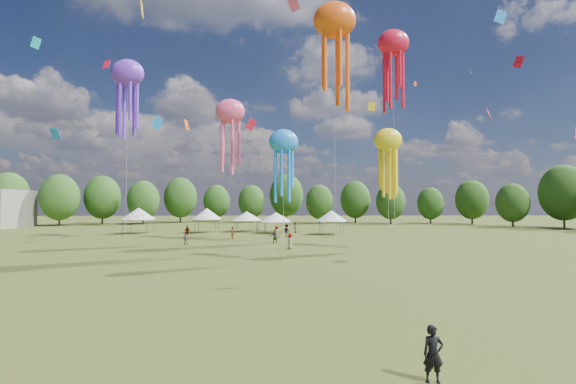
{
  "coord_description": "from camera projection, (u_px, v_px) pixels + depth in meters",
  "views": [
    {
      "loc": [
        2.37,
        -14.25,
        5.2
      ],
      "look_at": [
        3.14,
        15.0,
        6.0
      ],
      "focal_mm": 25.02,
      "sensor_mm": 36.0,
      "label": 1
    }
  ],
  "objects": [
    {
      "name": "spectators_far",
      "position": [
        269.0,
        233.0,
        57.67
      ],
      "size": [
        17.29,
        25.49,
        1.87
      ],
      "color": "gray",
      "rests_on": "ground"
    },
    {
      "name": "show_kites",
      "position": [
        294.0,
        79.0,
        52.94
      ],
      "size": [
        43.35,
        27.87,
        32.02
      ],
      "color": "#FF4B82",
      "rests_on": "ground"
    },
    {
      "name": "observer_main",
      "position": [
        433.0,
        354.0,
        11.62
      ],
      "size": [
        0.61,
        0.42,
        1.63
      ],
      "primitive_type": "imported",
      "rotation": [
        0.0,
        0.0,
        -0.05
      ],
      "color": "black",
      "rests_on": "ground"
    },
    {
      "name": "festival_tents",
      "position": [
        233.0,
        215.0,
        69.5
      ],
      "size": [
        38.09,
        12.01,
        4.42
      ],
      "color": "#47474C",
      "rests_on": "ground"
    },
    {
      "name": "small_kites",
      "position": [
        246.0,
        40.0,
        58.76
      ],
      "size": [
        78.63,
        62.76,
        43.22
      ],
      "color": "#FF4B82",
      "rests_on": "ground"
    },
    {
      "name": "treeline",
      "position": [
        245.0,
        196.0,
        76.58
      ],
      "size": [
        201.57,
        95.24,
        13.43
      ],
      "color": "#38281C",
      "rests_on": "ground"
    },
    {
      "name": "ground",
      "position": [
        210.0,
        351.0,
        14.03
      ],
      "size": [
        300.0,
        300.0,
        0.0
      ],
      "primitive_type": "plane",
      "color": "#384416",
      "rests_on": "ground"
    },
    {
      "name": "spectator_near",
      "position": [
        186.0,
        239.0,
        49.34
      ],
      "size": [
        0.94,
        0.83,
        1.63
      ],
      "primitive_type": "imported",
      "rotation": [
        0.0,
        0.0,
        2.84
      ],
      "color": "gray",
      "rests_on": "ground"
    }
  ]
}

